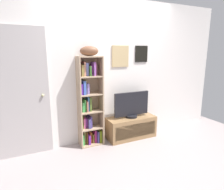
{
  "coord_description": "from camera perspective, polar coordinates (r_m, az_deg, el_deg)",
  "views": [
    {
      "loc": [
        -1.48,
        -2.07,
        1.6
      ],
      "look_at": [
        -0.11,
        0.85,
        0.88
      ],
      "focal_mm": 31.24,
      "sensor_mm": 36.0,
      "label": 1
    }
  ],
  "objects": [
    {
      "name": "tv_stand",
      "position": [
        3.76,
        5.61,
        -9.38
      ],
      "size": [
        0.93,
        0.36,
        0.4
      ],
      "color": "olive",
      "rests_on": "ground"
    },
    {
      "name": "football",
      "position": [
        3.21,
        -6.72,
        12.65
      ],
      "size": [
        0.33,
        0.23,
        0.16
      ],
      "primitive_type": "ellipsoid",
      "rotation": [
        0.0,
        0.0,
        -0.27
      ],
      "color": "brown",
      "rests_on": "bookshelf"
    },
    {
      "name": "back_wall",
      "position": [
        3.54,
        -0.35,
        7.02
      ],
      "size": [
        4.8,
        0.08,
        2.52
      ],
      "color": "silver",
      "rests_on": "ground"
    },
    {
      "name": "television",
      "position": [
        3.62,
        5.75,
        -2.96
      ],
      "size": [
        0.69,
        0.22,
        0.48
      ],
      "color": "black",
      "rests_on": "tv_stand"
    },
    {
      "name": "bookshelf",
      "position": [
        3.35,
        -6.84,
        -2.79
      ],
      "size": [
        0.41,
        0.25,
        1.53
      ],
      "color": "tan",
      "rests_on": "ground"
    },
    {
      "name": "door",
      "position": [
        3.21,
        -25.55,
        0.19
      ],
      "size": [
        0.86,
        0.09,
        1.97
      ],
      "color": "#ABA2A2",
      "rests_on": "ground"
    },
    {
      "name": "ground",
      "position": [
        3.02,
        9.28,
        -20.15
      ],
      "size": [
        5.2,
        5.2,
        0.04
      ],
      "primitive_type": "cube",
      "color": "gray"
    }
  ]
}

